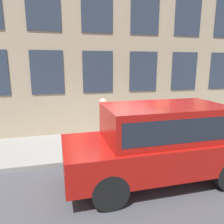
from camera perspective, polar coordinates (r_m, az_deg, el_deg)
name	(u,v)px	position (r m, az deg, el deg)	size (l,w,h in m)	color
ground_plane	(115,161)	(6.98, 0.88, -12.79)	(80.00, 80.00, 0.00)	#47474C
sidewalk	(106,144)	(8.15, -1.67, -8.35)	(2.70, 60.00, 0.16)	gray
building_facade	(96,19)	(9.24, -4.12, 22.99)	(0.33, 40.00, 9.35)	tan
fire_hydrant	(121,138)	(7.49, 2.33, -6.75)	(0.35, 0.46, 0.69)	gold
person	(103,118)	(7.50, -2.31, -1.51)	(0.40, 0.27, 1.67)	navy
parked_truck_red_near	(161,139)	(5.67, 12.67, -6.81)	(1.87, 4.75, 1.99)	black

